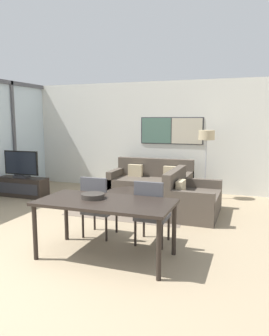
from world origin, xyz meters
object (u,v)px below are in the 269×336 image
coffee_table (132,196)px  floor_lamp (206,140)px  television (21,165)px  sofa_main (151,184)px  dining_chair_left (97,205)px  tv_console (22,187)px  fruit_bowl (93,196)px  dining_table (105,206)px  dining_chair_centre (151,211)px  sofa_side (190,201)px

coffee_table → floor_lamp: floor_lamp is taller
television → sofa_main: (2.89, 1.17, -0.49)m
sofa_main → dining_chair_left: 3.05m
tv_console → dining_chair_left: bearing=-32.5°
tv_console → coffee_table: size_ratio=1.21×
sofa_main → fruit_bowl: bearing=-85.8°
dining_table → dining_chair_centre: bearing=54.1°
sofa_main → sofa_side: size_ratio=1.37×
television → dining_table: television is taller
sofa_side → floor_lamp: (0.10, 1.42, 1.09)m
sofa_side → dining_chair_centre: 1.79m
dining_chair_left → fruit_bowl: size_ratio=3.04×
dining_chair_left → dining_chair_centre: 0.88m
floor_lamp → tv_console: bearing=-163.0°
television → floor_lamp: size_ratio=0.58×
television → dining_chair_left: 3.48m
dining_table → dining_chair_left: dining_chair_left is taller
tv_console → dining_chair_left: (2.93, -1.87, 0.29)m
sofa_main → coffee_table: size_ratio=1.87×
television → fruit_bowl: television is taller
tv_console → sofa_side: sofa_side is taller
dining_table → dining_chair_centre: (0.44, 0.61, -0.18)m
dining_table → floor_lamp: size_ratio=1.13×
coffee_table → fruit_bowl: 2.30m
sofa_side → coffee_table: (-1.17, -0.07, 0.01)m
dining_chair_centre → sofa_main: bearing=106.7°
television → sofa_main: bearing=22.1°
tv_console → sofa_side: 4.07m
tv_console → dining_table: size_ratio=0.70×
sofa_main → coffee_table: bearing=-90.0°
dining_chair_centre → dining_chair_left: bearing=177.5°
television → dining_table: 4.20m
sofa_side → dining_chair_left: 2.07m
sofa_side → dining_chair_left: dining_chair_left is taller
dining_chair_left → floor_lamp: (1.24, 3.14, 0.85)m
sofa_main → sofa_side: (1.17, -1.32, -0.00)m
television → sofa_side: size_ratio=0.66×
sofa_main → floor_lamp: 1.68m
sofa_main → sofa_side: bearing=-48.4°
sofa_main → tv_console: bearing=-157.9°
television → floor_lamp: floor_lamp is taller
dining_table → tv_console: bearing=143.2°
fruit_bowl → floor_lamp: bearing=74.8°
television → dining_table: bearing=-36.8°
sofa_main → fruit_bowl: 3.67m
dining_chair_left → fruit_bowl: dining_chair_left is taller
sofa_side → coffee_table: bearing=93.6°
tv_console → dining_chair_centre: bearing=-26.6°
sofa_main → dining_chair_centre: (0.92, -3.08, 0.24)m
tv_console → dining_table: (3.37, -2.51, 0.47)m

